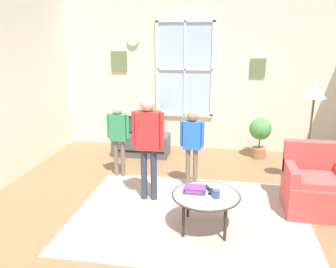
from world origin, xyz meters
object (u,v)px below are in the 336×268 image
object	(u,v)px
remote_near_books	(207,188)
tv_stand	(141,145)
book_stack	(195,189)
person_red_shirt	(148,137)
person_green_shirt	(118,131)
armchair	(315,187)
television	(141,125)
floor_lamp	(314,101)
person_blue_shirt	(192,140)
potted_plant_by_window	(260,133)
remote_near_cup	(211,192)
cup	(216,194)
coffee_table	(206,197)

from	to	relation	value
remote_near_books	tv_stand	bearing A→B (deg)	121.15
book_stack	person_red_shirt	distance (m)	1.02
person_green_shirt	armchair	bearing A→B (deg)	-13.62
television	floor_lamp	distance (m)	3.09
floor_lamp	person_blue_shirt	bearing A→B (deg)	-172.13
person_blue_shirt	potted_plant_by_window	size ratio (longest dim) A/B	1.54
book_stack	remote_near_cup	xyz separation A→B (m)	(0.19, 0.02, -0.02)
person_red_shirt	person_blue_shirt	size ratio (longest dim) A/B	1.24
person_green_shirt	floor_lamp	distance (m)	2.97
potted_plant_by_window	person_blue_shirt	bearing A→B (deg)	-126.89
armchair	cup	world-z (taller)	armchair
person_blue_shirt	cup	bearing A→B (deg)	-71.94
person_green_shirt	floor_lamp	world-z (taller)	floor_lamp
armchair	person_red_shirt	bearing A→B (deg)	-178.40
potted_plant_by_window	television	bearing A→B (deg)	-174.69
tv_stand	remote_near_books	xyz separation A→B (m)	(1.39, -2.31, 0.24)
person_red_shirt	potted_plant_by_window	size ratio (longest dim) A/B	1.91
person_red_shirt	person_green_shirt	world-z (taller)	person_red_shirt
person_blue_shirt	remote_near_books	bearing A→B (deg)	-73.86
remote_near_books	person_red_shirt	size ratio (longest dim) A/B	0.10
book_stack	remote_near_books	bearing A→B (deg)	42.72
tv_stand	book_stack	xyz separation A→B (m)	(1.25, -2.44, 0.27)
person_red_shirt	remote_near_cup	bearing A→B (deg)	-33.17
cup	person_red_shirt	xyz separation A→B (m)	(-0.95, 0.71, 0.44)
book_stack	person_blue_shirt	world-z (taller)	person_blue_shirt
person_green_shirt	potted_plant_by_window	xyz separation A→B (m)	(2.33, 1.28, -0.27)
television	potted_plant_by_window	distance (m)	2.24
cup	television	bearing A→B (deg)	120.69
coffee_table	book_stack	xyz separation A→B (m)	(-0.14, 0.05, 0.06)
floor_lamp	book_stack	bearing A→B (deg)	-138.44
coffee_table	remote_near_cup	distance (m)	0.09
remote_near_books	floor_lamp	size ratio (longest dim) A/B	0.09
tv_stand	book_stack	size ratio (longest dim) A/B	4.13
remote_near_books	floor_lamp	distance (m)	2.08
tv_stand	book_stack	bearing A→B (deg)	-62.77
remote_near_books	person_green_shirt	world-z (taller)	person_green_shirt
book_stack	armchair	bearing A→B (deg)	23.50
television	cup	bearing A→B (deg)	-59.31
potted_plant_by_window	floor_lamp	size ratio (longest dim) A/B	0.48
armchair	tv_stand	bearing A→B (deg)	147.34
television	tv_stand	bearing A→B (deg)	90.00
person_green_shirt	potted_plant_by_window	distance (m)	2.67
tv_stand	television	distance (m)	0.39
remote_near_cup	person_green_shirt	world-z (taller)	person_green_shirt
cup	remote_near_books	xyz separation A→B (m)	(-0.11, 0.24, -0.04)
potted_plant_by_window	floor_lamp	bearing A→B (deg)	-65.33
potted_plant_by_window	remote_near_cup	bearing A→B (deg)	-106.69
coffee_table	person_green_shirt	bearing A→B (deg)	136.72
floor_lamp	person_red_shirt	bearing A→B (deg)	-160.88
person_red_shirt	coffee_table	bearing A→B (deg)	-37.94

